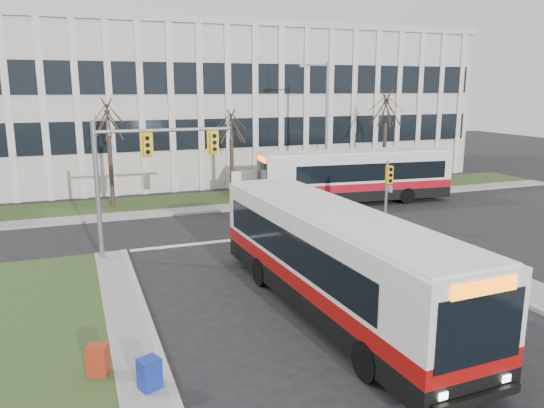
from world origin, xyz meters
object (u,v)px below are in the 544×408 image
at_px(newspaper_box_blue, 150,376).
at_px(newspaper_box_red, 98,362).
at_px(streetlight, 325,123).
at_px(bus_cross, 355,177).
at_px(directory_sign, 242,183).
at_px(bus_main, 333,263).

relative_size(newspaper_box_blue, newspaper_box_red, 1.00).
relative_size(streetlight, bus_cross, 0.72).
relative_size(streetlight, newspaper_box_blue, 9.68).
bearing_deg(directory_sign, newspaper_box_red, -116.99).
height_order(newspaper_box_blue, newspaper_box_red, same).
bearing_deg(streetlight, bus_cross, -60.29).
relative_size(bus_main, newspaper_box_red, 13.90).
relative_size(directory_sign, bus_main, 0.15).
distance_m(streetlight, bus_cross, 4.31).
bearing_deg(newspaper_box_blue, directory_sign, 44.37).
bearing_deg(directory_sign, bus_main, -98.25).
distance_m(directory_sign, newspaper_box_red, 23.08).
relative_size(bus_cross, newspaper_box_red, 13.47).
xyz_separation_m(streetlight, directory_sign, (-5.53, 1.30, -4.02)).
relative_size(bus_main, bus_cross, 1.03).
bearing_deg(bus_main, streetlight, 62.47).
distance_m(bus_main, newspaper_box_blue, 7.26).
xyz_separation_m(bus_main, bus_cross, (9.53, 15.40, -0.06)).
height_order(directory_sign, bus_main, bus_main).
height_order(streetlight, bus_cross, streetlight).
bearing_deg(newspaper_box_red, newspaper_box_blue, -24.87).
xyz_separation_m(streetlight, newspaper_box_red, (-16.00, -19.26, -4.72)).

